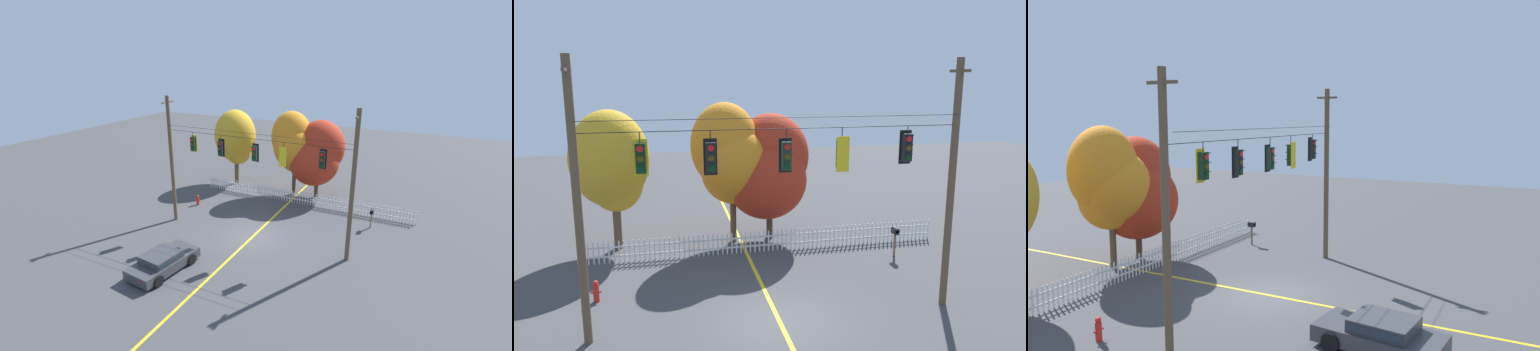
# 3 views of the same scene
# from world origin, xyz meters

# --- Properties ---
(ground) EXTENTS (80.00, 80.00, 0.00)m
(ground) POSITION_xyz_m (0.00, 0.00, 0.00)
(ground) COLOR #424244
(lane_centerline_stripe) EXTENTS (0.16, 36.00, 0.01)m
(lane_centerline_stripe) POSITION_xyz_m (0.00, 0.00, 0.00)
(lane_centerline_stripe) COLOR gold
(lane_centerline_stripe) RESTS_ON ground
(signal_support_span) EXTENTS (12.74, 1.10, 8.93)m
(signal_support_span) POSITION_xyz_m (0.00, -0.00, 4.56)
(signal_support_span) COLOR brown
(signal_support_span) RESTS_ON ground
(traffic_signal_westbound_side) EXTENTS (0.43, 0.38, 1.37)m
(traffic_signal_westbound_side) POSITION_xyz_m (-4.34, 0.01, 5.88)
(traffic_signal_westbound_side) COLOR black
(traffic_signal_southbound_primary) EXTENTS (0.43, 0.38, 1.43)m
(traffic_signal_southbound_primary) POSITION_xyz_m (-2.23, 0.01, 5.83)
(traffic_signal_southbound_primary) COLOR black
(traffic_signal_northbound_primary) EXTENTS (0.43, 0.38, 1.45)m
(traffic_signal_northbound_primary) POSITION_xyz_m (0.20, 0.01, 5.80)
(traffic_signal_northbound_primary) COLOR black
(traffic_signal_eastbound_side) EXTENTS (0.43, 0.38, 1.46)m
(traffic_signal_eastbound_side) POSITION_xyz_m (2.09, -0.01, 5.80)
(traffic_signal_eastbound_side) COLOR black
(traffic_signal_northbound_secondary) EXTENTS (0.43, 0.38, 1.33)m
(traffic_signal_northbound_secondary) POSITION_xyz_m (4.44, 0.01, 5.93)
(traffic_signal_northbound_secondary) COLOR black
(white_picket_fence) EXTENTS (17.26, 0.06, 1.04)m
(white_picket_fence) POSITION_xyz_m (0.98, 6.80, 0.52)
(white_picket_fence) COLOR white
(white_picket_fence) RESTS_ON ground
(autumn_maple_near_fence) EXTENTS (3.74, 3.59, 6.80)m
(autumn_maple_near_fence) POSITION_xyz_m (-6.16, 8.94, 4.20)
(autumn_maple_near_fence) COLOR brown
(autumn_maple_near_fence) RESTS_ON ground
(autumn_maple_mid) EXTENTS (3.98, 3.51, 7.09)m
(autumn_maple_mid) POSITION_xyz_m (-0.43, 8.53, 4.33)
(autumn_maple_mid) COLOR brown
(autumn_maple_mid) RESTS_ON ground
(autumn_oak_far_east) EXTENTS (4.59, 4.30, 6.50)m
(autumn_oak_far_east) POSITION_xyz_m (1.41, 8.68, 3.63)
(autumn_oak_far_east) COLOR #473828
(autumn_oak_far_east) RESTS_ON ground
(fire_hydrant) EXTENTS (0.38, 0.22, 0.83)m
(fire_hydrant) POSITION_xyz_m (-6.36, 2.95, 0.41)
(fire_hydrant) COLOR red
(fire_hydrant) RESTS_ON ground
(roadside_mailbox) EXTENTS (0.25, 0.44, 1.39)m
(roadside_mailbox) POSITION_xyz_m (6.75, 4.92, 1.13)
(roadside_mailbox) COLOR brown
(roadside_mailbox) RESTS_ON ground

